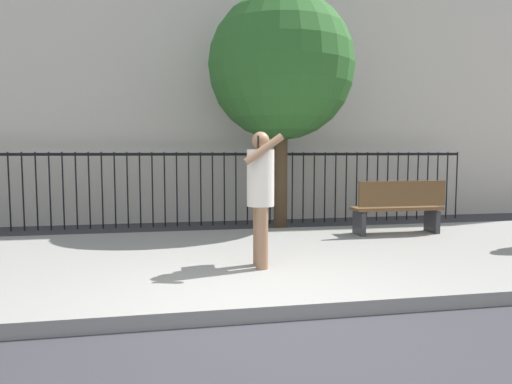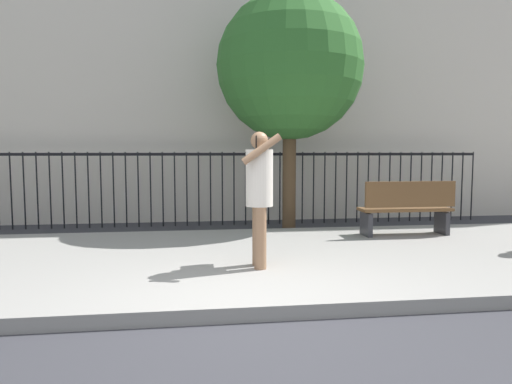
{
  "view_description": "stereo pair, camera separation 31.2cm",
  "coord_description": "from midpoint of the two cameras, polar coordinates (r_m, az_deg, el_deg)",
  "views": [
    {
      "loc": [
        -0.82,
        -4.12,
        1.59
      ],
      "look_at": [
        0.31,
        1.81,
        1.07
      ],
      "focal_mm": 32.53,
      "sensor_mm": 36.0,
      "label": 1
    },
    {
      "loc": [
        -0.51,
        -4.17,
        1.59
      ],
      "look_at": [
        0.31,
        1.81,
        1.07
      ],
      "focal_mm": 32.53,
      "sensor_mm": 36.0,
      "label": 2
    }
  ],
  "objects": [
    {
      "name": "ground_plane",
      "position": [
        4.49,
        1.26,
        -15.83
      ],
      "size": [
        60.0,
        60.0,
        0.0
      ],
      "primitive_type": "plane",
      "color": "#333338"
    },
    {
      "name": "sidewalk",
      "position": [
        6.56,
        -1.8,
        -8.46
      ],
      "size": [
        28.0,
        4.4,
        0.15
      ],
      "primitive_type": "cube",
      "color": "gray",
      "rests_on": "ground"
    },
    {
      "name": "iron_fence",
      "position": [
        10.08,
        -4.01,
        1.65
      ],
      "size": [
        12.03,
        0.04,
        1.6
      ],
      "color": "black",
      "rests_on": "ground"
    },
    {
      "name": "pedestrian_on_phone",
      "position": [
        5.78,
        1.92,
        0.38
      ],
      "size": [
        0.49,
        0.65,
        1.69
      ],
      "color": "#936B4C",
      "rests_on": "sidewalk"
    },
    {
      "name": "street_bench",
      "position": [
        8.47,
        19.09,
        -1.74
      ],
      "size": [
        1.6,
        0.45,
        0.95
      ],
      "color": "brown",
      "rests_on": "sidewalk"
    },
    {
      "name": "street_tree_mid",
      "position": [
        9.44,
        5.16,
        15.05
      ],
      "size": [
        2.88,
        2.88,
        4.71
      ],
      "color": "#4C3823",
      "rests_on": "ground"
    }
  ]
}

